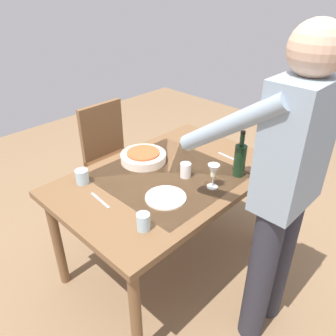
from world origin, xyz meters
name	(u,v)px	position (x,y,z in m)	size (l,w,h in m)	color
ground_plane	(168,261)	(0.00, 0.00, 0.00)	(6.00, 6.00, 0.00)	#846647
dining_table	(168,186)	(0.00, 0.00, 0.66)	(1.37, 0.90, 0.74)	brown
chair_near	(111,152)	(-0.17, -0.83, 0.53)	(0.40, 0.40, 0.91)	#523019
person_server	(283,186)	(-0.04, 0.71, 0.96)	(0.42, 0.61, 1.69)	#2D2D38
wine_bottle	(240,159)	(-0.30, 0.31, 0.85)	(0.07, 0.07, 0.30)	black
wine_glass_left	(267,149)	(-0.55, 0.36, 0.84)	(0.07, 0.07, 0.15)	white
wine_glass_right	(213,172)	(-0.08, 0.28, 0.84)	(0.07, 0.07, 0.15)	white
water_cup_near_left	(143,222)	(0.44, 0.27, 0.78)	(0.07, 0.07, 0.09)	silver
water_cup_near_right	(186,170)	(-0.06, 0.09, 0.78)	(0.07, 0.07, 0.09)	silver
water_cup_far_left	(82,177)	(0.42, -0.30, 0.78)	(0.08, 0.08, 0.09)	silver
serving_bowl_pasta	(143,157)	(-0.01, -0.24, 0.77)	(0.30, 0.30, 0.07)	silver
dinner_plate_near	(166,198)	(0.19, 0.16, 0.74)	(0.23, 0.23, 0.01)	silver
table_knife	(230,158)	(-0.45, 0.15, 0.74)	(0.01, 0.20, 0.01)	silver
table_fork	(100,200)	(0.45, -0.08, 0.74)	(0.01, 0.18, 0.01)	silver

